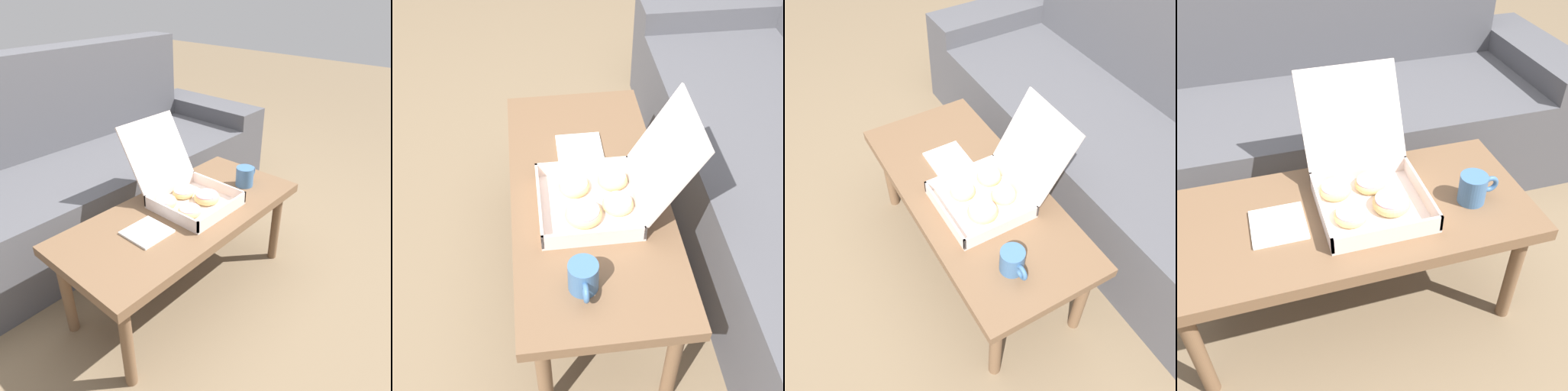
# 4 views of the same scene
# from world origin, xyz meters

# --- Properties ---
(ground_plane) EXTENTS (12.00, 12.00, 0.00)m
(ground_plane) POSITION_xyz_m (0.00, 0.00, 0.00)
(ground_plane) COLOR #756047
(coffee_table) EXTENTS (1.08, 0.49, 0.43)m
(coffee_table) POSITION_xyz_m (0.00, -0.03, 0.38)
(coffee_table) COLOR brown
(coffee_table) RESTS_ON ground_plane
(pastry_box) EXTENTS (0.31, 0.45, 0.32)m
(pastry_box) POSITION_xyz_m (0.06, 0.02, 0.48)
(pastry_box) COLOR silver
(pastry_box) RESTS_ON coffee_table
(coffee_mug) EXTENTS (0.12, 0.08, 0.09)m
(coffee_mug) POSITION_xyz_m (0.36, -0.08, 0.47)
(coffee_mug) COLOR #3D6693
(coffee_mug) RESTS_ON coffee_table
(napkin_stack) EXTENTS (0.15, 0.15, 0.01)m
(napkin_stack) POSITION_xyz_m (-0.21, -0.03, 0.43)
(napkin_stack) COLOR white
(napkin_stack) RESTS_ON coffee_table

